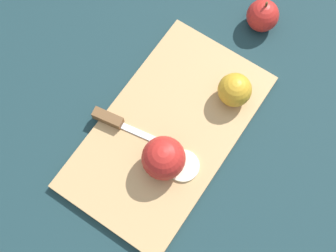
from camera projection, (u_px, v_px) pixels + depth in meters
ground_plane at (168, 132)px, 0.93m from camera, size 4.00×4.00×0.00m
cutting_board at (168, 131)px, 0.92m from camera, size 0.44×0.25×0.01m
apple_half_left at (235, 90)px, 0.90m from camera, size 0.07×0.07×0.07m
apple_half_right at (163, 158)px, 0.85m from camera, size 0.08×0.08×0.08m
knife at (113, 120)px, 0.91m from camera, size 0.04×0.16×0.02m
apple_slice at (183, 166)px, 0.88m from camera, size 0.06×0.06×0.01m
apple_whole at (263, 16)px, 0.98m from camera, size 0.07×0.07×0.08m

